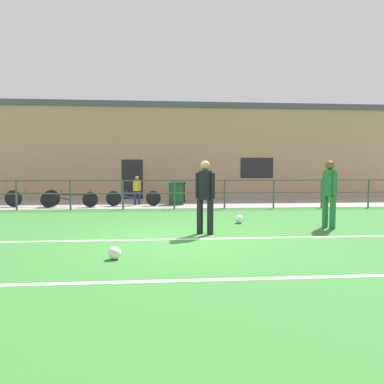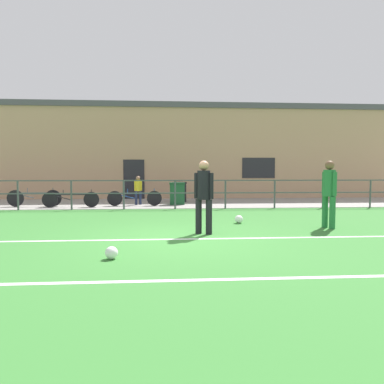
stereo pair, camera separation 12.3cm
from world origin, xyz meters
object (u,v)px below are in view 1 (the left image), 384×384
object	(u,v)px
player_striker	(329,190)
bicycle_parked_0	(69,199)
trash_bin_1	(178,192)
player_goalkeeper	(205,193)
bicycle_parked_3	(133,198)
trash_bin_0	(176,193)
spectator_child	(137,188)
soccer_ball_match	(239,219)
bicycle_parked_1	(33,198)
soccer_ball_spare	(115,253)

from	to	relation	value
player_striker	bicycle_parked_0	bearing A→B (deg)	37.73
bicycle_parked_0	trash_bin_1	size ratio (longest dim) A/B	2.40
player_goalkeeper	bicycle_parked_0	distance (m)	7.91
bicycle_parked_3	trash_bin_0	world-z (taller)	trash_bin_0
spectator_child	bicycle_parked_0	size ratio (longest dim) A/B	0.55
bicycle_parked_0	bicycle_parked_3	distance (m)	2.58
bicycle_parked_0	trash_bin_0	bearing A→B (deg)	12.14
trash_bin_0	spectator_child	bearing A→B (deg)	179.10
soccer_ball_match	spectator_child	distance (m)	6.55
player_striker	bicycle_parked_1	size ratio (longest dim) A/B	0.80
bicycle_parked_3	spectator_child	bearing A→B (deg)	77.79
player_goalkeeper	soccer_ball_spare	xyz separation A→B (m)	(-1.82, -2.25, -0.88)
player_striker	bicycle_parked_0	world-z (taller)	player_striker
trash_bin_1	soccer_ball_match	bearing A→B (deg)	-77.81
bicycle_parked_3	soccer_ball_spare	bearing A→B (deg)	-87.17
player_striker	bicycle_parked_3	world-z (taller)	player_striker
soccer_ball_match	bicycle_parked_3	xyz separation A→B (m)	(-3.45, 5.07, 0.24)
player_striker	soccer_ball_spare	bearing A→B (deg)	101.27
soccer_ball_match	trash_bin_1	xyz separation A→B (m)	(-1.48, 6.86, 0.38)
player_goalkeeper	bicycle_parked_1	distance (m)	9.29
soccer_ball_match	spectator_child	world-z (taller)	spectator_child
trash_bin_0	trash_bin_1	world-z (taller)	trash_bin_0
trash_bin_0	trash_bin_1	xyz separation A→B (m)	(0.14, 1.28, -0.01)
soccer_ball_match	player_striker	bearing A→B (deg)	-24.54
soccer_ball_match	bicycle_parked_1	xyz separation A→B (m)	(-7.59, 5.07, 0.26)
bicycle_parked_1	bicycle_parked_3	bearing A→B (deg)	0.00
bicycle_parked_3	trash_bin_0	distance (m)	1.90
spectator_child	bicycle_parked_1	xyz separation A→B (m)	(-4.26, -0.53, -0.36)
trash_bin_0	player_goalkeeper	bearing A→B (deg)	-86.54
trash_bin_1	spectator_child	bearing A→B (deg)	-145.87
soccer_ball_match	bicycle_parked_1	bearing A→B (deg)	146.24
soccer_ball_spare	bicycle_parked_1	size ratio (longest dim) A/B	0.10
soccer_ball_spare	trash_bin_1	size ratio (longest dim) A/B	0.23
soccer_ball_spare	spectator_child	xyz separation A→B (m)	(-0.33, 9.47, 0.63)
bicycle_parked_3	trash_bin_1	xyz separation A→B (m)	(1.97, 1.78, 0.15)
soccer_ball_match	trash_bin_1	bearing A→B (deg)	102.19
bicycle_parked_3	trash_bin_0	bearing A→B (deg)	15.30
soccer_ball_match	bicycle_parked_1	distance (m)	9.14
bicycle_parked_0	trash_bin_0	world-z (taller)	trash_bin_0
spectator_child	trash_bin_1	xyz separation A→B (m)	(1.85, 1.26, -0.23)
trash_bin_1	player_striker	bearing A→B (deg)	-64.99
spectator_child	trash_bin_0	bearing A→B (deg)	161.34
soccer_ball_spare	bicycle_parked_3	xyz separation A→B (m)	(-0.44, 8.94, 0.24)
player_goalkeeper	soccer_ball_spare	size ratio (longest dim) A/B	7.99
player_goalkeeper	soccer_ball_spare	distance (m)	3.02
soccer_ball_match	soccer_ball_spare	world-z (taller)	soccer_ball_match
bicycle_parked_1	trash_bin_1	bearing A→B (deg)	16.26
soccer_ball_spare	bicycle_parked_0	world-z (taller)	bicycle_parked_0
soccer_ball_spare	trash_bin_0	bearing A→B (deg)	81.66
soccer_ball_match	trash_bin_0	xyz separation A→B (m)	(-1.62, 5.57, 0.39)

